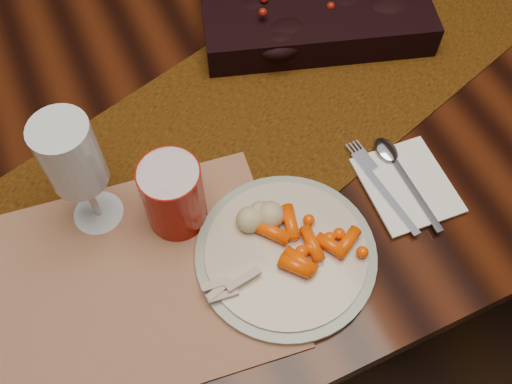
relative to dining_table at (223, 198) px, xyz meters
name	(u,v)px	position (x,y,z in m)	size (l,w,h in m)	color
floor	(230,265)	(0.00, 0.00, -0.38)	(5.00, 5.00, 0.00)	black
dining_table	(223,198)	(0.00, 0.00, 0.00)	(1.80, 1.00, 0.75)	black
table_runner	(213,152)	(-0.05, -0.13, 0.38)	(1.71, 0.35, 0.00)	black
centerpiece	(315,9)	(0.21, 0.05, 0.42)	(0.38, 0.20, 0.08)	black
placemat_main	(125,284)	(-0.24, -0.27, 0.38)	(0.42, 0.31, 0.00)	#8A6B4E
dinner_plate	(286,254)	(-0.03, -0.33, 0.39)	(0.25, 0.25, 0.01)	beige
baby_carrots	(308,240)	(0.00, -0.33, 0.40)	(0.12, 0.10, 0.02)	#FF4B00
mashed_potatoes	(255,206)	(-0.04, -0.26, 0.41)	(0.08, 0.07, 0.04)	#E4CF89
turkey_shreds	(229,279)	(-0.11, -0.34, 0.40)	(0.08, 0.06, 0.02)	#A3816B
napkin	(407,185)	(0.18, -0.30, 0.38)	(0.12, 0.14, 0.00)	white
fork	(385,191)	(0.15, -0.30, 0.39)	(0.02, 0.15, 0.00)	#B8B9C1
spoon	(407,181)	(0.18, -0.30, 0.39)	(0.03, 0.16, 0.00)	#B5B5C8
red_cup	(173,195)	(-0.14, -0.21, 0.44)	(0.08, 0.08, 0.11)	#8E0E04
wine_glass	(81,176)	(-0.24, -0.16, 0.48)	(0.07, 0.07, 0.20)	#A6B9CA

